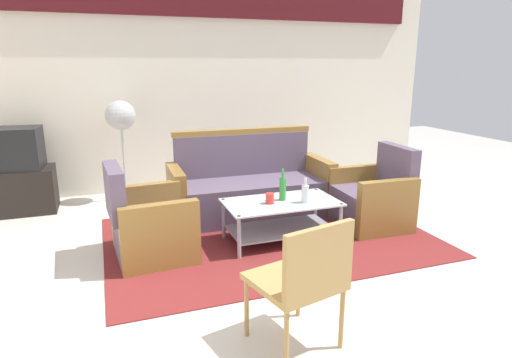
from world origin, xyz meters
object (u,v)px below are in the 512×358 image
Objects in this scene: armchair_left at (149,226)px; television at (13,149)px; bottle_clear at (305,193)px; pedestal_fan at (121,121)px; cup at (270,198)px; coffee_table at (281,215)px; armchair_right at (373,200)px; bottle_green at (283,188)px; tv_stand at (19,191)px; wicker_chair at (304,276)px; couch at (250,189)px.

armchair_left is 2.24m from television.
pedestal_fan reaches higher than bottle_clear.
cup is (-0.33, 0.08, -0.04)m from bottle_clear.
coffee_table is 4.54× the size of bottle_clear.
armchair_left is at bearing 91.74° from armchair_right.
coffee_table is 3.55× the size of bottle_green.
bottle_clear reaches higher than tv_stand.
television is at bearing 145.04° from bottle_green.
cup is at bearing 96.47° from armchair_right.
cup is at bearing -171.43° from coffee_table.
armchair_left is at bearing 131.13° from television.
armchair_left is 1.95m from pedestal_fan.
cup is 1.64m from wicker_chair.
couch is at bearing 117.61° from armchair_left.
couch is 1.83m from pedestal_fan.
wicker_chair is (-0.49, -2.43, 0.18)m from couch.
couch reaches higher than cup.
wicker_chair reaches higher than tv_stand.
couch reaches higher than armchair_left.
television reaches higher than bottle_green.
bottle_clear is (0.20, -0.10, 0.23)m from coffee_table.
couch is at bearing 58.69° from armchair_right.
television is (-2.51, 1.02, 0.44)m from couch.
armchair_right is at bearing 4.14° from coffee_table.
bottle_green is at bearing 84.15° from armchair_left.
armchair_right is at bearing 32.53° from wicker_chair.
armchair_right is 3.51× the size of bottle_clear.
couch is 2.75m from television.
couch is at bearing -22.15° from tv_stand.
bottle_clear reaches higher than coffee_table.
armchair_right is 1.10m from coffee_table.
cup reaches higher than coffee_table.
bottle_clear reaches higher than cup.
armchair_left reaches higher than wicker_chair.
bottle_green is 2.36m from pedestal_fan.
tv_stand is (-1.30, 1.76, -0.03)m from armchair_left.
pedestal_fan is at bearing 127.79° from bottle_clear.
bottle_green is 0.18m from cup.
pedestal_fan is at bearing 125.36° from coffee_table.
bottle_clear is at bearing 50.51° from wicker_chair.
armchair_left is 1.34× the size of television.
armchair_left is 3.51× the size of bottle_clear.
pedestal_fan reaches higher than cup.
bottle_clear is (0.24, -0.93, 0.19)m from couch.
television is at bearing -147.43° from armchair_left.
coffee_table is 0.32m from bottle_clear.
armchair_right reaches higher than bottle_green.
armchair_right is at bearing -36.63° from pedestal_fan.
armchair_left is at bearing -86.89° from pedestal_fan.
bottle_clear is at bearing 103.35° from armchair_right.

